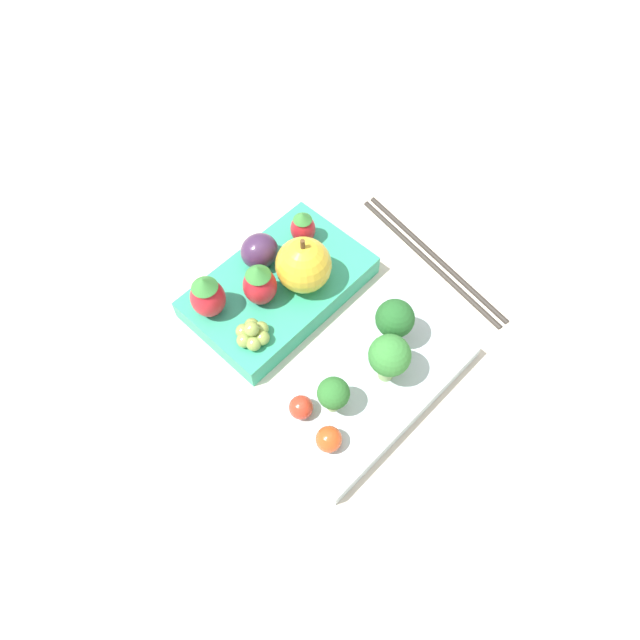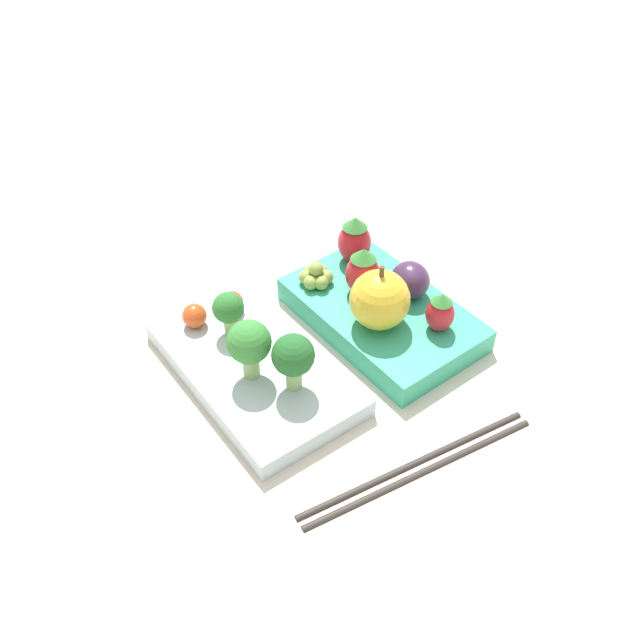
{
  "view_description": "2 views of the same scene",
  "coord_description": "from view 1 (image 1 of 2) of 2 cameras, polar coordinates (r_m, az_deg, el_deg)",
  "views": [
    {
      "loc": [
        0.17,
        0.21,
        0.49
      ],
      "look_at": [
        0.0,
        -0.0,
        0.03
      ],
      "focal_mm": 32.0,
      "sensor_mm": 36.0,
      "label": 1
    },
    {
      "loc": [
        -0.4,
        0.23,
        0.46
      ],
      "look_at": [
        0.0,
        -0.0,
        0.03
      ],
      "focal_mm": 40.0,
      "sensor_mm": 36.0,
      "label": 2
    }
  ],
  "objects": [
    {
      "name": "broccoli_floret_0",
      "position": [
        0.52,
        7.48,
        0.03
      ],
      "size": [
        0.04,
        0.04,
        0.05
      ],
      "color": "#93B770",
      "rests_on": "bento_box_savoury"
    },
    {
      "name": "cherry_tomato_0",
      "position": [
        0.49,
        0.89,
        -11.83
      ],
      "size": [
        0.02,
        0.02,
        0.02
      ],
      "color": "#DB4C1E",
      "rests_on": "bento_box_savoury"
    },
    {
      "name": "broccoli_floret_1",
      "position": [
        0.49,
        1.35,
        -7.4
      ],
      "size": [
        0.03,
        0.03,
        0.04
      ],
      "color": "#93B770",
      "rests_on": "bento_box_savoury"
    },
    {
      "name": "grape_cluster",
      "position": [
        0.53,
        -6.77,
        -1.37
      ],
      "size": [
        0.03,
        0.03,
        0.02
      ],
      "color": "#8EA84C",
      "rests_on": "bento_box_fruit"
    },
    {
      "name": "bento_box_savoury",
      "position": [
        0.53,
        4.69,
        -6.11
      ],
      "size": [
        0.21,
        0.13,
        0.02
      ],
      "color": "silver",
      "rests_on": "ground_plane"
    },
    {
      "name": "chopsticks_pair",
      "position": [
        0.63,
        11.41,
        5.94
      ],
      "size": [
        0.02,
        0.21,
        0.01
      ],
      "color": "#332D28",
      "rests_on": "ground_plane"
    },
    {
      "name": "plum",
      "position": [
        0.58,
        -5.7,
        7.11
      ],
      "size": [
        0.04,
        0.04,
        0.03
      ],
      "color": "#42284C",
      "rests_on": "bento_box_fruit"
    },
    {
      "name": "strawberry_2",
      "position": [
        0.54,
        -11.2,
        2.37
      ],
      "size": [
        0.03,
        0.03,
        0.05
      ],
      "color": "red",
      "rests_on": "bento_box_fruit"
    },
    {
      "name": "cherry_tomato_1",
      "position": [
        0.5,
        -1.91,
        -8.72
      ],
      "size": [
        0.02,
        0.02,
        0.02
      ],
      "color": "red",
      "rests_on": "bento_box_savoury"
    },
    {
      "name": "ground_plane",
      "position": [
        0.56,
        0.08,
        -1.79
      ],
      "size": [
        4.0,
        4.0,
        0.0
      ],
      "primitive_type": "plane",
      "color": "beige"
    },
    {
      "name": "bento_box_fruit",
      "position": [
        0.58,
        -4.28,
        3.17
      ],
      "size": [
        0.2,
        0.14,
        0.02
      ],
      "color": "#33A87F",
      "rests_on": "ground_plane"
    },
    {
      "name": "broccoli_floret_2",
      "position": [
        0.5,
        6.95,
        -3.65
      ],
      "size": [
        0.04,
        0.04,
        0.06
      ],
      "color": "#93B770",
      "rests_on": "bento_box_savoury"
    },
    {
      "name": "strawberry_1",
      "position": [
        0.59,
        -1.72,
        9.25
      ],
      "size": [
        0.03,
        0.03,
        0.04
      ],
      "color": "red",
      "rests_on": "bento_box_fruit"
    },
    {
      "name": "apple",
      "position": [
        0.55,
        -1.66,
        5.51
      ],
      "size": [
        0.05,
        0.05,
        0.06
      ],
      "color": "gold",
      "rests_on": "bento_box_fruit"
    },
    {
      "name": "strawberry_0",
      "position": [
        0.54,
        -6.06,
        3.59
      ],
      "size": [
        0.03,
        0.03,
        0.05
      ],
      "color": "red",
      "rests_on": "bento_box_fruit"
    }
  ]
}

